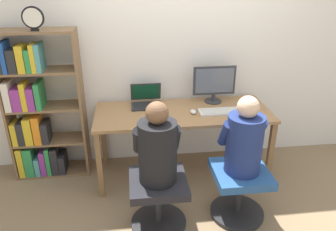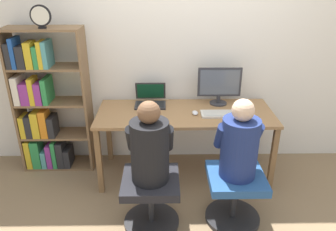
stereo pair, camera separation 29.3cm
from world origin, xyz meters
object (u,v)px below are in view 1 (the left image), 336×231
Objects in this scene: laptop at (146,101)px; keyboard at (222,111)px; bookshelf at (37,114)px; office_chair_left at (239,188)px; desk_clock at (33,18)px; office_chair_right at (158,197)px; desktop_monitor at (214,84)px; person_at_monitor at (244,140)px; person_at_laptop at (158,148)px.

laptop is 0.77m from keyboard.
laptop is 0.21× the size of bookshelf.
office_chair_left is 2.31m from desk_clock.
office_chair_left is at bearing 3.41° from office_chair_right.
desktop_monitor is 1.81m from desk_clock.
person_at_laptop is (-0.71, -0.04, 0.00)m from person_at_monitor.
bookshelf is 0.94m from desk_clock.
desk_clock is (-0.96, -0.09, 0.86)m from laptop.
laptop is 1.49× the size of desk_clock.
office_chair_left is at bearing -88.85° from keyboard.
keyboard is at bearing -7.89° from bookshelf.
desk_clock is (-1.68, 0.19, 0.89)m from keyboard.
person_at_monitor is (0.73, -0.90, -0.01)m from laptop.
bookshelf is 7.17× the size of desk_clock.
keyboard is 1.91m from desk_clock.
desk_clock is at bearing 173.60° from keyboard.
person_at_laptop is at bearing -136.13° from keyboard.
person_at_monitor reaches higher than office_chair_left.
keyboard is 1.83m from bookshelf.
laptop is at bearing 1.39° from bookshelf.
person_at_laptop is at bearing -39.33° from bookshelf.
keyboard is at bearing -87.42° from desktop_monitor.
person_at_laptop is 1.57m from desk_clock.
person_at_laptop reaches higher than office_chair_left.
office_chair_right is 0.85m from person_at_monitor.
person_at_monitor is 2.07m from desk_clock.
desktop_monitor is 0.93m from person_at_monitor.
person_at_monitor reaches higher than office_chair_right.
office_chair_right is at bearing -125.37° from desktop_monitor.
laptop is (-0.71, -0.01, -0.16)m from desktop_monitor.
keyboard is 0.63m from person_at_monitor.
laptop is 0.66× the size of office_chair_left.
office_chair_left is (0.01, -0.63, -0.45)m from keyboard.
bookshelf is at bearing 154.45° from desk_clock.
laptop is 0.95m from person_at_laptop.
desk_clock reaches higher than bookshelf.
keyboard is 0.66× the size of person_at_laptop.
person_at_laptop is (-0.69, -0.67, 0.02)m from keyboard.
desk_clock is at bearing 154.23° from office_chair_left.
laptop is at bearing 91.55° from office_chair_right.
desktop_monitor is at bearing 91.60° from office_chair_left.
bookshelf is (-1.83, 0.88, 0.41)m from office_chair_left.
office_chair_left is 1.00× the size of office_chair_right.
desktop_monitor is 1.12m from office_chair_left.
desktop_monitor is 1.18m from person_at_laptop.
desk_clock is at bearing -25.55° from bookshelf.
desktop_monitor is 1.82m from bookshelf.
office_chair_left is 0.71× the size of person_at_monitor.
bookshelf is at bearing 140.51° from office_chair_right.
person_at_monitor is at bearing -88.84° from keyboard.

